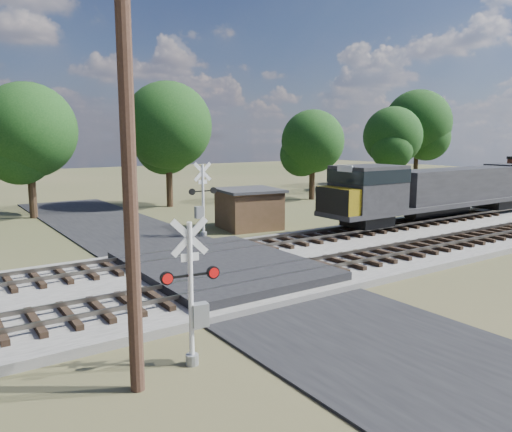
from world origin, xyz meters
TOP-DOWN VIEW (x-y plane):
  - ground at (0.00, 0.00)m, footprint 160.00×160.00m
  - ballast_bed at (10.00, 0.50)m, footprint 140.00×10.00m
  - road at (0.00, 0.00)m, footprint 7.00×60.00m
  - crossing_panel at (0.00, 0.50)m, footprint 7.00×9.00m
  - track_near at (3.12, -2.00)m, footprint 140.00×2.60m
  - track_far at (3.12, 3.00)m, footprint 140.00×2.60m
  - crossing_signal_near at (-4.90, -6.60)m, footprint 1.60×0.38m
  - crossing_signal_far at (3.29, 8.30)m, footprint 1.82×0.39m
  - utility_pole at (-6.67, -7.04)m, footprint 2.52×0.40m
  - equipment_shed at (7.29, 9.24)m, footprint 4.36×4.36m
  - treeline at (8.01, 20.96)m, footprint 81.98×11.39m

SIDE VIEW (x-z plane):
  - ground at x=0.00m, z-range 0.00..0.00m
  - road at x=0.00m, z-range 0.00..0.08m
  - ballast_bed at x=10.00m, z-range 0.00..0.30m
  - crossing_panel at x=0.00m, z-range 0.01..0.62m
  - track_near at x=3.12m, z-range 0.25..0.58m
  - track_far at x=3.12m, z-range 0.25..0.58m
  - equipment_shed at x=7.29m, z-range 0.02..2.64m
  - crossing_signal_near at x=-4.90m, z-range -0.33..3.64m
  - crossing_signal_far at x=3.29m, z-range -0.38..4.14m
  - utility_pole at x=-6.67m, z-range 0.31..10.62m
  - treeline at x=8.01m, z-range 0.80..12.54m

